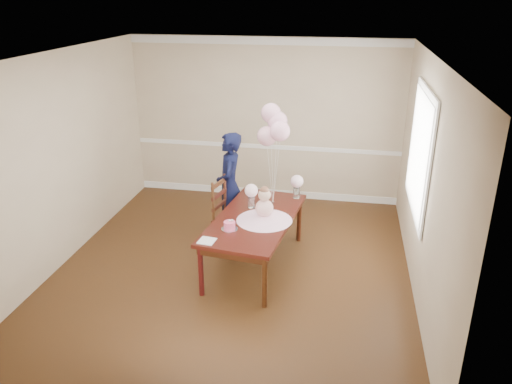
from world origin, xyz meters
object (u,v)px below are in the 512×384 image
(dining_chair_seat, at_px, (233,219))
(dining_table_top, at_px, (255,219))
(birthday_cake, at_px, (230,225))
(woman, at_px, (230,186))

(dining_chair_seat, bearing_deg, dining_table_top, -33.76)
(dining_table_top, bearing_deg, dining_chair_seat, 140.86)
(dining_table_top, bearing_deg, birthday_cake, -113.96)
(dining_chair_seat, xyz_separation_m, woman, (-0.13, 0.41, 0.33))
(dining_table_top, height_order, dining_chair_seat, dining_table_top)
(dining_table_top, relative_size, dining_chair_seat, 4.23)
(birthday_cake, xyz_separation_m, woman, (-0.28, 1.21, 0.03))
(dining_table_top, distance_m, dining_chair_seat, 0.61)
(dining_table_top, distance_m, birthday_cake, 0.46)
(dining_chair_seat, relative_size, woman, 0.28)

